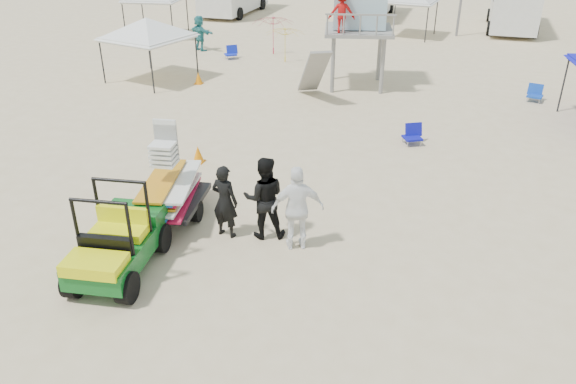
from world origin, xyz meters
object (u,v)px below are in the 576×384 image
(man_left, at_px, (225,201))
(surf_trailer, at_px, (170,186))
(lifeguard_tower, at_px, (358,7))
(utility_cart, at_px, (114,236))

(man_left, bearing_deg, surf_trailer, -3.19)
(surf_trailer, relative_size, lifeguard_tower, 0.60)
(surf_trailer, xyz_separation_m, lifeguard_tower, (1.87, 12.38, 2.27))
(utility_cart, xyz_separation_m, surf_trailer, (0.00, 2.33, 0.02))
(surf_trailer, height_order, man_left, surf_trailer)
(man_left, distance_m, lifeguard_tower, 12.89)
(utility_cart, xyz_separation_m, man_left, (1.52, 2.03, -0.00))
(surf_trailer, distance_m, lifeguard_tower, 12.72)
(surf_trailer, bearing_deg, lifeguard_tower, 81.41)
(utility_cart, height_order, surf_trailer, surf_trailer)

